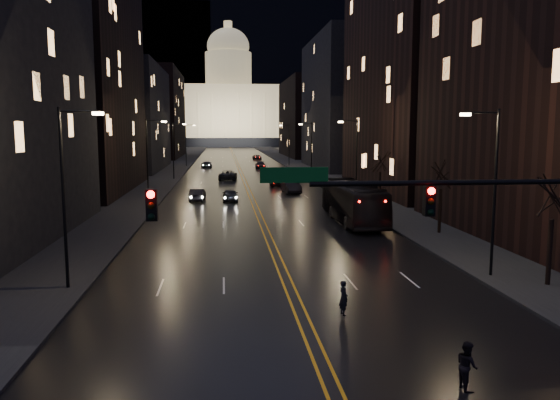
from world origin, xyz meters
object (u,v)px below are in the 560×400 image
object	(u,v)px
traffic_signal	(498,215)
pedestrian_b	(467,365)
oncoming_car_b	(198,195)
receding_car_a	(291,186)
pedestrian_a	(344,298)
oncoming_car_a	(230,195)
bus	(353,202)

from	to	relation	value
traffic_signal	pedestrian_b	xyz separation A→B (m)	(-1.80, -2.00, -4.34)
oncoming_car_b	receding_car_a	world-z (taller)	receding_car_a
pedestrian_a	traffic_signal	bearing A→B (deg)	-152.96
oncoming_car_a	oncoming_car_b	size ratio (longest dim) A/B	0.99
traffic_signal	bus	distance (m)	28.34
bus	pedestrian_b	xyz separation A→B (m)	(-3.68, -30.07, -0.99)
receding_car_a	pedestrian_a	size ratio (longest dim) A/B	3.38
bus	oncoming_car_b	size ratio (longest dim) A/B	2.98
bus	receding_car_a	xyz separation A→B (m)	(-2.63, 21.78, -0.90)
oncoming_car_b	pedestrian_b	world-z (taller)	pedestrian_b
bus	oncoming_car_b	xyz separation A→B (m)	(-13.90, 15.36, -1.06)
bus	pedestrian_a	xyz separation A→B (m)	(-5.97, -23.07, -0.99)
pedestrian_a	oncoming_car_b	bearing A→B (deg)	-0.62
traffic_signal	bus	bearing A→B (deg)	86.18
traffic_signal	oncoming_car_a	distance (m)	43.80
oncoming_car_a	traffic_signal	bearing A→B (deg)	101.01
traffic_signal	oncoming_car_b	world-z (taller)	traffic_signal
bus	oncoming_car_a	distance (m)	17.96
receding_car_a	pedestrian_b	world-z (taller)	receding_car_a
pedestrian_a	pedestrian_b	xyz separation A→B (m)	(2.30, -7.00, -0.00)
receding_car_a	oncoming_car_a	bearing A→B (deg)	-141.05
traffic_signal	oncoming_car_a	size ratio (longest dim) A/B	4.13
bus	pedestrian_a	world-z (taller)	bus
traffic_signal	receding_car_a	xyz separation A→B (m)	(-0.76, 49.86, -4.25)
traffic_signal	pedestrian_a	size ratio (longest dim) A/B	11.26
traffic_signal	pedestrian_a	xyz separation A→B (m)	(-4.10, 5.00, -4.33)
oncoming_car_b	traffic_signal	bearing A→B (deg)	109.24
traffic_signal	oncoming_car_b	distance (m)	45.29
receding_car_a	pedestrian_a	world-z (taller)	receding_car_a
bus	oncoming_car_b	world-z (taller)	bus
bus	receding_car_a	world-z (taller)	bus
oncoming_car_a	oncoming_car_b	distance (m)	3.68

